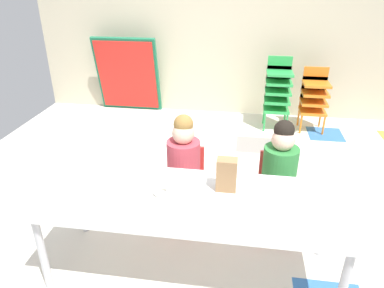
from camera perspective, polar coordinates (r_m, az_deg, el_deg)
ground_plane at (r=3.17m, az=2.12°, el=-10.50°), size 5.31×4.91×0.02m
back_wall at (r=5.03m, az=5.65°, el=18.45°), size 5.31×0.10×2.44m
craft_table at (r=2.27m, az=-0.11°, el=-9.64°), size 1.96×0.70×0.60m
seated_child_near_camera at (r=2.77m, az=-1.33°, el=-2.45°), size 0.34×0.34×0.92m
seated_child_middle_seat at (r=2.76m, az=13.96°, el=-3.46°), size 0.32×0.31×0.92m
kid_chair_green_stack at (r=4.71m, az=13.66°, el=8.56°), size 0.32×0.30×0.92m
kid_chair_orange_stack at (r=4.79m, az=19.08°, el=7.40°), size 0.32×0.30×0.80m
folded_activity_table at (r=5.23m, az=-10.34°, el=10.85°), size 0.90×0.29×1.09m
paper_bag_brown at (r=2.27m, az=5.60°, el=-4.92°), size 0.13×0.09×0.22m
paper_plate_near_edge at (r=2.28m, az=-4.90°, el=-7.95°), size 0.18×0.18×0.01m
paper_plate_center_table at (r=2.22m, az=1.74°, el=-8.79°), size 0.18×0.18×0.01m
donut_powdered_on_plate at (r=2.27m, az=-4.92°, el=-7.53°), size 0.12×0.12×0.03m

